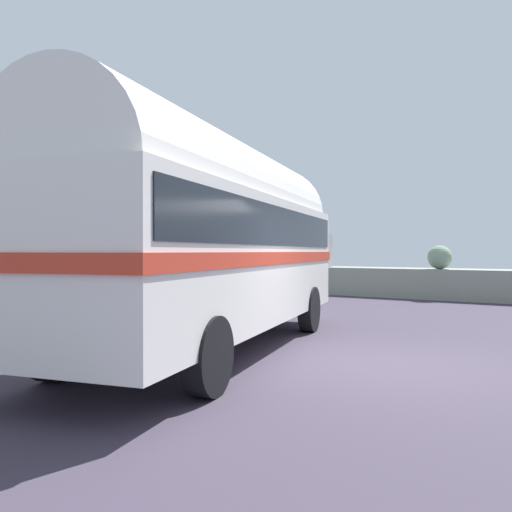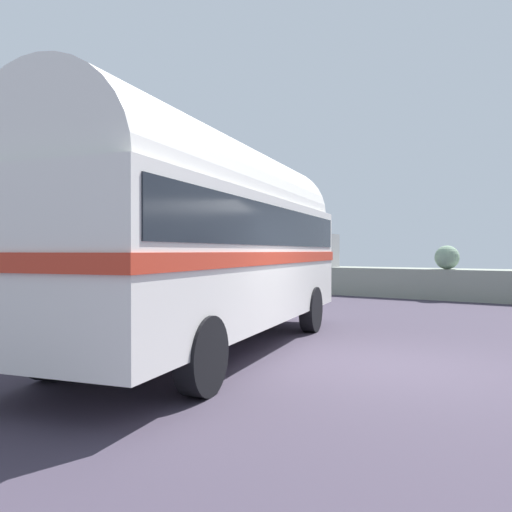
% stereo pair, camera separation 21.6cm
% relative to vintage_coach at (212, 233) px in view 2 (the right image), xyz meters
% --- Properties ---
extents(ground, '(32.00, 26.00, 0.02)m').
position_rel_vintage_coach_xyz_m(ground, '(2.98, 0.58, -2.04)').
color(ground, '#393240').
extents(vintage_coach, '(4.47, 8.91, 3.70)m').
position_rel_vintage_coach_xyz_m(vintage_coach, '(0.00, 0.00, 0.00)').
color(vintage_coach, black).
rests_on(vintage_coach, ground).
extents(second_coach, '(3.38, 8.80, 3.70)m').
position_rel_vintage_coach_xyz_m(second_coach, '(-5.03, 0.88, 0.00)').
color(second_coach, black).
rests_on(second_coach, ground).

